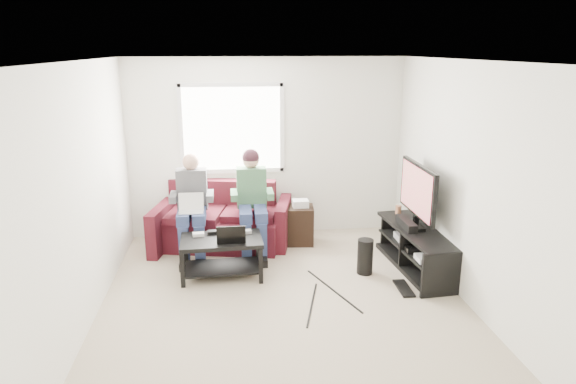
{
  "coord_description": "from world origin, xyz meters",
  "views": [
    {
      "loc": [
        -0.56,
        -5.12,
        2.73
      ],
      "look_at": [
        0.12,
        0.6,
        1.1
      ],
      "focal_mm": 32.0,
      "sensor_mm": 36.0,
      "label": 1
    }
  ],
  "objects_px": {
    "coffee_table": "(222,248)",
    "sofa": "(223,223)",
    "tv": "(418,192)",
    "tv_stand": "(417,251)",
    "subwoofer": "(365,257)",
    "end_table": "(300,224)"
  },
  "relations": [
    {
      "from": "sofa",
      "to": "tv",
      "type": "distance_m",
      "value": 2.72
    },
    {
      "from": "subwoofer",
      "to": "coffee_table",
      "type": "bearing_deg",
      "value": 175.53
    },
    {
      "from": "tv_stand",
      "to": "subwoofer",
      "type": "distance_m",
      "value": 0.69
    },
    {
      "from": "tv",
      "to": "subwoofer",
      "type": "xyz_separation_m",
      "value": [
        -0.68,
        -0.16,
        -0.76
      ]
    },
    {
      "from": "coffee_table",
      "to": "end_table",
      "type": "bearing_deg",
      "value": 41.38
    },
    {
      "from": "tv",
      "to": "sofa",
      "type": "bearing_deg",
      "value": 157.11
    },
    {
      "from": "sofa",
      "to": "coffee_table",
      "type": "xyz_separation_m",
      "value": [
        -0.02,
        -1.05,
        0.04
      ]
    },
    {
      "from": "tv_stand",
      "to": "end_table",
      "type": "xyz_separation_m",
      "value": [
        -1.34,
        1.05,
        0.05
      ]
    },
    {
      "from": "tv",
      "to": "subwoofer",
      "type": "distance_m",
      "value": 1.04
    },
    {
      "from": "subwoofer",
      "to": "tv_stand",
      "type": "bearing_deg",
      "value": 5.31
    },
    {
      "from": "tv",
      "to": "end_table",
      "type": "bearing_deg",
      "value": 144.72
    },
    {
      "from": "tv_stand",
      "to": "end_table",
      "type": "relative_size",
      "value": 2.5
    },
    {
      "from": "coffee_table",
      "to": "tv_stand",
      "type": "height_order",
      "value": "tv_stand"
    },
    {
      "from": "coffee_table",
      "to": "subwoofer",
      "type": "relative_size",
      "value": 2.25
    },
    {
      "from": "tv",
      "to": "end_table",
      "type": "height_order",
      "value": "tv"
    },
    {
      "from": "coffee_table",
      "to": "tv",
      "type": "distance_m",
      "value": 2.52
    },
    {
      "from": "tv_stand",
      "to": "subwoofer",
      "type": "relative_size",
      "value": 3.64
    },
    {
      "from": "tv",
      "to": "subwoofer",
      "type": "bearing_deg",
      "value": -166.52
    },
    {
      "from": "coffee_table",
      "to": "sofa",
      "type": "bearing_deg",
      "value": 89.15
    },
    {
      "from": "sofa",
      "to": "tv",
      "type": "bearing_deg",
      "value": -22.89
    },
    {
      "from": "subwoofer",
      "to": "end_table",
      "type": "xyz_separation_m",
      "value": [
        -0.66,
        1.11,
        0.07
      ]
    },
    {
      "from": "tv_stand",
      "to": "coffee_table",
      "type": "bearing_deg",
      "value": 178.27
    }
  ]
}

